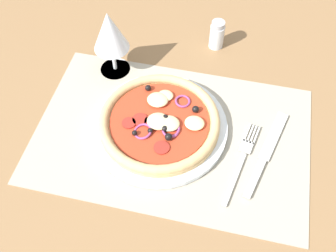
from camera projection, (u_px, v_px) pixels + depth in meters
ground_plane at (172, 138)px, 74.81cm from camera, size 190.00×140.00×2.40cm
placemat at (172, 134)px, 73.67cm from camera, size 51.43×33.38×0.40cm
plate at (159, 127)px, 73.71cm from camera, size 25.79×25.79×1.16cm
pizza at (160, 121)px, 72.34cm from camera, size 22.72×22.72×2.69cm
fork at (242, 158)px, 70.07cm from camera, size 5.04×17.94×0.44cm
knife at (267, 152)px, 70.86cm from camera, size 6.79×19.74×0.62cm
wine_glass at (110, 32)px, 75.21cm from camera, size 7.20×7.20×14.90cm
pepper_shaker at (217, 35)px, 85.22cm from camera, size 3.20×3.20×6.70cm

